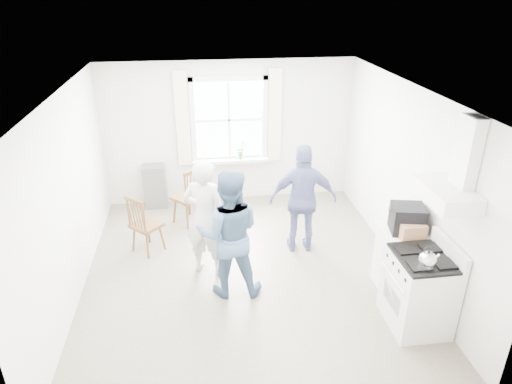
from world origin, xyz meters
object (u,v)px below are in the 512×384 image
(stereo_stack, at_px, (407,219))
(windsor_chair_a, at_px, (191,190))
(person_left, at_px, (206,218))
(person_right, at_px, (303,199))
(windsor_chair_b, at_px, (140,219))
(person_mid, at_px, (229,234))
(gas_stove, at_px, (419,290))
(low_cabinet, at_px, (399,260))

(stereo_stack, relative_size, windsor_chair_a, 0.45)
(person_left, distance_m, person_right, 1.52)
(windsor_chair_b, relative_size, person_left, 0.56)
(windsor_chair_b, bearing_deg, person_right, -4.80)
(person_right, bearing_deg, person_mid, 43.68)
(gas_stove, distance_m, windsor_chair_a, 3.92)
(windsor_chair_a, bearing_deg, windsor_chair_b, -132.55)
(stereo_stack, relative_size, person_mid, 0.26)
(low_cabinet, relative_size, person_left, 0.52)
(gas_stove, bearing_deg, windsor_chair_a, 132.39)
(low_cabinet, relative_size, person_mid, 0.51)
(person_mid, xyz_separation_m, person_right, (1.18, 0.91, -0.02))
(gas_stove, xyz_separation_m, low_cabinet, (0.07, 0.70, -0.03))
(person_left, height_order, person_mid, person_mid)
(windsor_chair_a, bearing_deg, person_left, -82.35)
(low_cabinet, bearing_deg, windsor_chair_b, 158.68)
(person_left, bearing_deg, stereo_stack, -173.31)
(windsor_chair_b, bearing_deg, windsor_chair_a, 47.45)
(gas_stove, xyz_separation_m, stereo_stack, (0.08, 0.67, 0.59))
(windsor_chair_b, bearing_deg, low_cabinet, -21.32)
(low_cabinet, bearing_deg, gas_stove, -95.68)
(low_cabinet, height_order, windsor_chair_b, windsor_chair_b)
(gas_stove, height_order, person_left, person_left)
(person_left, xyz_separation_m, person_mid, (0.28, -0.50, 0.01))
(gas_stove, height_order, low_cabinet, gas_stove)
(windsor_chair_b, height_order, person_left, person_left)
(gas_stove, xyz_separation_m, person_right, (-0.98, 1.85, 0.37))
(low_cabinet, distance_m, person_right, 1.62)
(windsor_chair_a, bearing_deg, person_right, -32.11)
(gas_stove, bearing_deg, person_left, 149.39)
(gas_stove, bearing_deg, stereo_stack, 83.33)
(low_cabinet, height_order, person_mid, person_mid)
(windsor_chair_b, distance_m, person_right, 2.45)
(gas_stove, distance_m, person_left, 2.87)
(stereo_stack, bearing_deg, person_left, 162.96)
(gas_stove, xyz_separation_m, person_mid, (-2.17, 0.95, 0.39))
(person_mid, bearing_deg, person_right, -136.95)
(stereo_stack, distance_m, windsor_chair_a, 3.54)
(windsor_chair_a, bearing_deg, stereo_stack, -39.22)
(gas_stove, relative_size, person_left, 0.65)
(windsor_chair_b, distance_m, person_mid, 1.69)
(stereo_stack, height_order, person_right, person_right)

